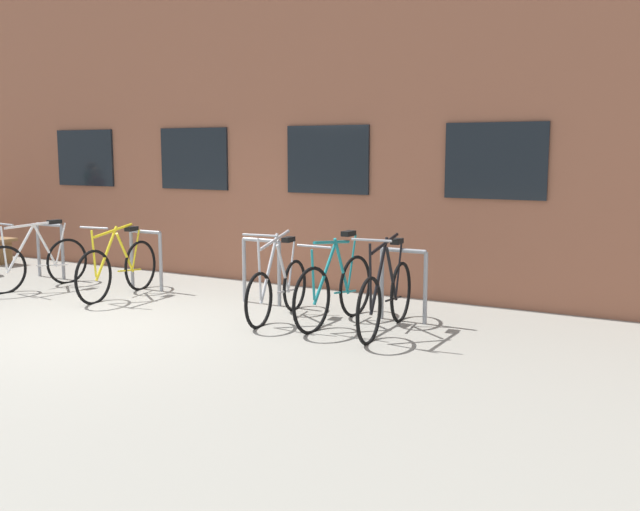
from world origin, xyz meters
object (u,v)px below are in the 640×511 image
object	(u,v)px
bicycle_white	(37,262)
bicycle_silver	(278,288)
bicycle_black	(386,296)
bicycle_yellow	(118,268)
bicycle_teal	(335,289)

from	to	relation	value
bicycle_white	bicycle_silver	bearing A→B (deg)	1.52
bicycle_black	bicycle_yellow	bearing A→B (deg)	-179.86
bicycle_yellow	bicycle_black	world-z (taller)	bicycle_black
bicycle_white	bicycle_teal	world-z (taller)	bicycle_teal
bicycle_white	bicycle_teal	xyz separation A→B (m)	(4.83, 0.21, 0.02)
bicycle_teal	bicycle_black	bearing A→B (deg)	-4.05
bicycle_silver	bicycle_black	world-z (taller)	bicycle_black
bicycle_teal	bicycle_white	bearing A→B (deg)	-177.55
bicycle_white	bicycle_teal	size ratio (longest dim) A/B	0.98
bicycle_teal	bicycle_yellow	xyz separation A→B (m)	(-3.36, -0.06, -0.01)
bicycle_teal	bicycle_silver	bearing A→B (deg)	-172.28
bicycle_white	bicycle_yellow	bearing A→B (deg)	5.81
bicycle_yellow	bicycle_black	distance (m)	4.03
bicycle_white	bicycle_yellow	distance (m)	1.48
bicycle_silver	bicycle_white	bearing A→B (deg)	-178.48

